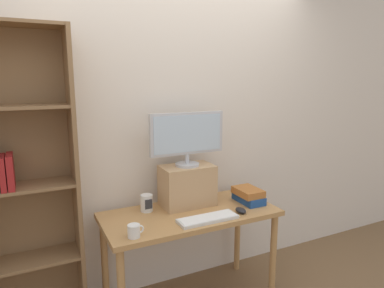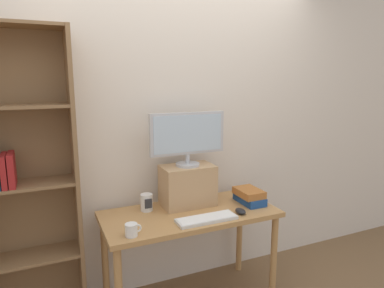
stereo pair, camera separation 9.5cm
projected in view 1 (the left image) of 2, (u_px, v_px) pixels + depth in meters
The scene contains 10 objects.
back_wall at pixel (169, 130), 2.76m from camera, with size 7.00×0.08×2.60m.
desk at pixel (190, 224), 2.54m from camera, with size 1.28×0.59×0.74m.
bookshelf_unit at pixel (19, 186), 2.19m from camera, with size 0.68×0.28×2.04m.
riser_box at pixel (187, 185), 2.63m from camera, with size 0.40×0.24×0.31m.
computer_monitor at pixel (187, 136), 2.56m from camera, with size 0.59×0.18×0.41m.
keyboard at pixel (208, 219), 2.37m from camera, with size 0.43×0.14×0.02m.
computer_mouse at pixel (241, 210), 2.50m from camera, with size 0.06×0.10×0.04m.
book_stack at pixel (248, 195), 2.70m from camera, with size 0.17×0.26×0.11m.
coffee_mug at pixel (134, 231), 2.11m from camera, with size 0.11×0.08×0.08m.
desk_speaker at pixel (147, 203), 2.52m from camera, with size 0.09×0.09×0.13m.
Camera 1 is at (-1.04, -2.14, 1.71)m, focal length 32.00 mm.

